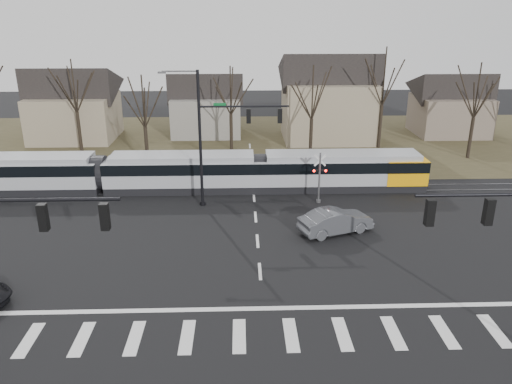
{
  "coord_description": "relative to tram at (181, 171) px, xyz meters",
  "views": [
    {
      "loc": [
        -1.05,
        -23.34,
        14.19
      ],
      "look_at": [
        0.0,
        9.0,
        2.3
      ],
      "focal_mm": 35.0,
      "sensor_mm": 36.0,
      "label": 1
    }
  ],
  "objects": [
    {
      "name": "signal_pole_far",
      "position": [
        3.57,
        -3.5,
        4.02
      ],
      "size": [
        9.28,
        0.44,
        10.2
      ],
      "color": "black",
      "rests_on": "ground"
    },
    {
      "name": "ground",
      "position": [
        5.98,
        -16.0,
        -1.68
      ],
      "size": [
        140.0,
        140.0,
        0.0
      ],
      "primitive_type": "plane",
      "color": "black"
    },
    {
      "name": "lane_dashes",
      "position": [
        5.98,
        -0.0,
        -1.67
      ],
      "size": [
        0.18,
        30.0,
        0.01
      ],
      "color": "silver",
      "rests_on": "ground"
    },
    {
      "name": "grass_verge",
      "position": [
        5.98,
        16.0,
        -1.67
      ],
      "size": [
        140.0,
        28.0,
        0.01
      ],
      "primitive_type": "cube",
      "color": "#38331E",
      "rests_on": "ground"
    },
    {
      "name": "stop_line",
      "position": [
        5.98,
        -17.8,
        -1.67
      ],
      "size": [
        28.0,
        0.35,
        0.01
      ],
      "primitive_type": "cube",
      "color": "silver",
      "rests_on": "ground"
    },
    {
      "name": "house_c",
      "position": [
        14.98,
        17.0,
        3.56
      ],
      "size": [
        10.8,
        8.64,
        10.1
      ],
      "color": "gray",
      "rests_on": "ground"
    },
    {
      "name": "rail_crossing_signal",
      "position": [
        10.98,
        -3.21,
        0.21
      ],
      "size": [
        1.08,
        0.36,
        4.0
      ],
      "color": "#59595B",
      "rests_on": "ground"
    },
    {
      "name": "house_a",
      "position": [
        -14.02,
        18.0,
        2.79
      ],
      "size": [
        9.72,
        8.64,
        8.6
      ],
      "color": "gray",
      "rests_on": "ground"
    },
    {
      "name": "house_d",
      "position": [
        29.98,
        19.0,
        2.29
      ],
      "size": [
        8.64,
        7.56,
        7.65
      ],
      "color": "#685A4D",
      "rests_on": "ground"
    },
    {
      "name": "house_b",
      "position": [
        0.98,
        20.0,
        2.29
      ],
      "size": [
        8.64,
        7.56,
        7.65
      ],
      "color": "slate",
      "rests_on": "ground"
    },
    {
      "name": "rail_pair",
      "position": [
        5.98,
        -0.2,
        -1.65
      ],
      "size": [
        90.0,
        1.52,
        0.06
      ],
      "color": "#59595E",
      "rests_on": "ground"
    },
    {
      "name": "crosswalk",
      "position": [
        5.98,
        -20.0,
        -1.67
      ],
      "size": [
        27.0,
        2.6,
        0.01
      ],
      "color": "silver",
      "rests_on": "ground"
    },
    {
      "name": "sedan",
      "position": [
        11.28,
        -8.83,
        -0.84
      ],
      "size": [
        5.1,
        6.21,
        1.66
      ],
      "primitive_type": "imported",
      "rotation": [
        0.0,
        0.0,
        1.93
      ],
      "color": "#4A4C51",
      "rests_on": "ground"
    },
    {
      "name": "tree_row",
      "position": [
        7.98,
        10.0,
        3.32
      ],
      "size": [
        59.2,
        7.2,
        10.0
      ],
      "color": "black",
      "rests_on": "ground"
    },
    {
      "name": "tram",
      "position": [
        0.0,
        0.0,
        0.0
      ],
      "size": [
        40.55,
        3.01,
        3.07
      ],
      "color": "gray",
      "rests_on": "ground"
    }
  ]
}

